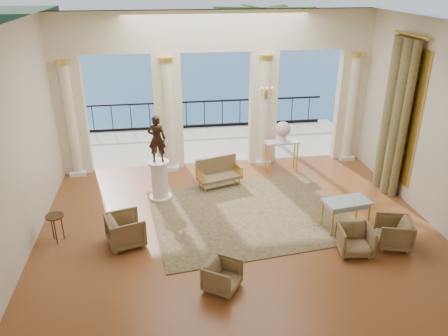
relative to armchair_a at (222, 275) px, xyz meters
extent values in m
plane|color=#552F15|center=(0.66, 1.96, -0.31)|extent=(9.00, 9.00, 0.00)
plane|color=beige|center=(0.66, -2.04, 1.94)|extent=(9.00, 0.00, 9.00)
plane|color=beige|center=(-3.84, 1.96, 1.94)|extent=(0.00, 8.00, 8.00)
plane|color=beige|center=(5.16, 1.96, 1.94)|extent=(0.00, 8.00, 8.00)
plane|color=white|center=(0.66, 1.96, 4.19)|extent=(9.00, 9.00, 0.00)
cube|color=#FAF1CE|center=(0.66, 5.81, 3.64)|extent=(9.00, 0.30, 1.10)
cube|color=#FAF1CE|center=(-3.44, 5.81, 1.39)|extent=(0.80, 0.30, 3.40)
cylinder|color=#FAF1CE|center=(-3.44, 5.63, 1.29)|extent=(0.28, 0.28, 3.20)
cylinder|color=gold|center=(-3.44, 5.63, 2.94)|extent=(0.40, 0.40, 0.12)
cube|color=silver|center=(-3.44, 5.63, -0.25)|extent=(0.45, 0.45, 0.12)
cube|color=#FAF1CE|center=(-0.74, 5.81, 1.39)|extent=(0.80, 0.30, 3.40)
cylinder|color=#FAF1CE|center=(-0.74, 5.63, 1.29)|extent=(0.28, 0.28, 3.20)
cylinder|color=gold|center=(-0.74, 5.63, 2.94)|extent=(0.40, 0.40, 0.12)
cube|color=silver|center=(-0.74, 5.63, -0.25)|extent=(0.45, 0.45, 0.12)
cube|color=#FAF1CE|center=(2.06, 5.81, 1.39)|extent=(0.80, 0.30, 3.40)
cylinder|color=#FAF1CE|center=(2.06, 5.63, 1.29)|extent=(0.28, 0.28, 3.20)
cylinder|color=gold|center=(2.06, 5.63, 2.94)|extent=(0.40, 0.40, 0.12)
cube|color=silver|center=(2.06, 5.63, -0.25)|extent=(0.45, 0.45, 0.12)
cube|color=#FAF1CE|center=(4.76, 5.81, 1.39)|extent=(0.80, 0.30, 3.40)
cylinder|color=#FAF1CE|center=(4.76, 5.63, 1.29)|extent=(0.28, 0.28, 3.20)
cylinder|color=gold|center=(4.76, 5.63, 2.94)|extent=(0.40, 0.40, 0.12)
cube|color=silver|center=(4.76, 5.63, -0.25)|extent=(0.45, 0.45, 0.12)
cube|color=#A59C88|center=(0.66, 7.76, -0.36)|extent=(10.00, 3.60, 0.10)
cube|color=black|center=(0.66, 9.36, 0.69)|extent=(9.00, 0.06, 0.06)
cube|color=black|center=(0.66, 9.36, -0.26)|extent=(9.00, 0.06, 0.10)
cylinder|color=black|center=(0.66, 9.36, 0.19)|extent=(0.03, 0.03, 1.00)
cylinder|color=black|center=(-3.44, 9.36, 0.19)|extent=(0.03, 0.03, 1.00)
cylinder|color=black|center=(4.76, 9.36, 0.19)|extent=(0.03, 0.03, 1.00)
cylinder|color=#4C3823|center=(2.66, 8.56, 1.79)|extent=(0.20, 0.20, 4.20)
plane|color=#205A80|center=(0.66, 61.96, -6.31)|extent=(160.00, 160.00, 0.00)
cylinder|color=#4B4329|center=(4.96, 3.01, 1.69)|extent=(0.26, 0.26, 4.00)
cylinder|color=#4B4329|center=(4.92, 3.46, 1.69)|extent=(0.32, 0.32, 4.00)
cylinder|color=#4B4329|center=(4.96, 3.91, 1.69)|extent=(0.26, 0.26, 4.00)
cylinder|color=gold|center=(5.01, 3.46, 3.74)|extent=(0.08, 1.40, 0.08)
cube|color=gold|center=(5.13, 3.46, 1.79)|extent=(0.04, 1.60, 3.40)
cube|color=gold|center=(2.06, 5.49, 1.89)|extent=(0.10, 0.04, 0.25)
cylinder|color=gold|center=(1.92, 5.41, 1.99)|extent=(0.02, 0.02, 0.22)
cylinder|color=gold|center=(2.06, 5.41, 1.99)|extent=(0.02, 0.02, 0.22)
cylinder|color=gold|center=(2.20, 5.41, 1.99)|extent=(0.02, 0.02, 0.22)
cube|color=#2C2E15|center=(1.08, 2.61, -0.30)|extent=(5.09, 4.18, 0.02)
imported|color=#40341C|center=(0.00, 0.00, 0.00)|extent=(0.80, 0.81, 0.62)
imported|color=#40341C|center=(2.90, 0.75, 0.04)|extent=(0.74, 0.70, 0.69)
imported|color=#40341C|center=(3.82, 0.86, 0.05)|extent=(0.82, 0.85, 0.71)
imported|color=#40341C|center=(-1.85, 1.76, 0.07)|extent=(0.88, 0.91, 0.77)
cube|color=#40341C|center=(0.53, 4.23, -0.04)|extent=(1.29, 0.83, 0.09)
cube|color=#40341C|center=(0.46, 4.45, 0.24)|extent=(1.17, 0.43, 0.49)
cube|color=gold|center=(-0.01, 4.07, 0.12)|extent=(0.21, 0.49, 0.23)
cube|color=gold|center=(1.06, 4.40, 0.12)|extent=(0.21, 0.49, 0.23)
cylinder|color=gold|center=(0.10, 3.89, -0.20)|extent=(0.04, 0.04, 0.22)
cylinder|color=gold|center=(1.08, 4.20, -0.20)|extent=(0.04, 0.04, 0.22)
cylinder|color=gold|center=(-0.02, 4.27, -0.20)|extent=(0.04, 0.04, 0.22)
cylinder|color=gold|center=(0.96, 4.57, -0.20)|extent=(0.04, 0.04, 0.22)
cube|color=#91B0BA|center=(3.09, 1.71, 0.37)|extent=(1.09, 0.70, 0.05)
cylinder|color=gold|center=(2.66, 1.41, 0.02)|extent=(0.04, 0.04, 0.65)
cylinder|color=gold|center=(3.58, 1.55, 0.02)|extent=(0.04, 0.04, 0.65)
cylinder|color=gold|center=(2.60, 1.87, 0.02)|extent=(0.04, 0.04, 0.65)
cylinder|color=gold|center=(3.51, 2.01, 0.02)|extent=(0.04, 0.04, 0.65)
cylinder|color=silver|center=(-1.09, 3.76, -0.27)|extent=(0.58, 0.58, 0.08)
cylinder|color=silver|center=(-1.09, 3.76, 0.22)|extent=(0.42, 0.42, 0.92)
cylinder|color=silver|center=(-1.09, 3.76, 0.72)|extent=(0.54, 0.54, 0.06)
imported|color=black|center=(-1.09, 3.76, 1.35)|extent=(0.47, 0.34, 1.20)
cube|color=silver|center=(2.47, 5.01, 0.60)|extent=(1.00, 0.43, 0.05)
cylinder|color=gold|center=(2.04, 4.85, 0.13)|extent=(0.05, 0.05, 0.88)
cylinder|color=gold|center=(2.91, 4.89, 0.13)|extent=(0.05, 0.05, 0.88)
cylinder|color=gold|center=(2.03, 5.12, 0.13)|extent=(0.05, 0.05, 0.88)
cylinder|color=gold|center=(2.90, 5.17, 0.13)|extent=(0.05, 0.05, 0.88)
cylinder|color=white|center=(2.47, 5.01, 0.76)|extent=(0.22, 0.22, 0.28)
sphere|color=#CD8F9B|center=(2.47, 5.01, 0.99)|extent=(0.45, 0.45, 0.45)
cylinder|color=black|center=(-3.34, 2.10, 0.31)|extent=(0.39, 0.39, 0.03)
cylinder|color=black|center=(-3.24, 2.16, -0.01)|extent=(0.03, 0.03, 0.60)
cylinder|color=black|center=(-3.45, 2.16, -0.01)|extent=(0.03, 0.03, 0.60)
cylinder|color=black|center=(-3.35, 1.98, -0.01)|extent=(0.03, 0.03, 0.60)
camera|label=1|loc=(-0.92, -6.46, 5.09)|focal=35.00mm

